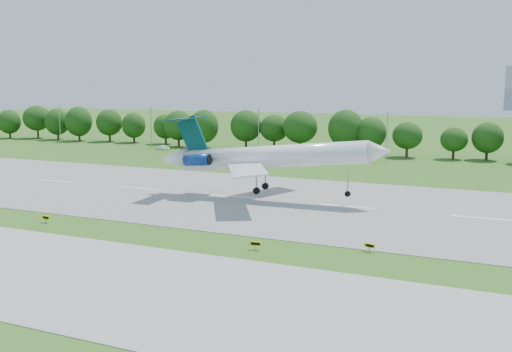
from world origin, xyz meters
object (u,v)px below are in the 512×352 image
at_px(service_vehicle_a, 163,148).
at_px(taxi_sign_left, 46,218).
at_px(service_vehicle_b, 281,153).
at_px(airliner, 262,156).

bearing_deg(service_vehicle_a, taxi_sign_left, -171.95).
distance_m(taxi_sign_left, service_vehicle_b, 85.41).
distance_m(airliner, service_vehicle_b, 61.89).
bearing_deg(airliner, service_vehicle_a, 130.67).
xyz_separation_m(taxi_sign_left, service_vehicle_a, (-33.85, 82.23, -0.10)).
relative_size(taxi_sign_left, service_vehicle_a, 0.37).
bearing_deg(airliner, service_vehicle_b, 103.94).
height_order(airliner, service_vehicle_b, airliner).
height_order(airliner, taxi_sign_left, airliner).
xyz_separation_m(airliner, taxi_sign_left, (-21.31, -26.94, -6.61)).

